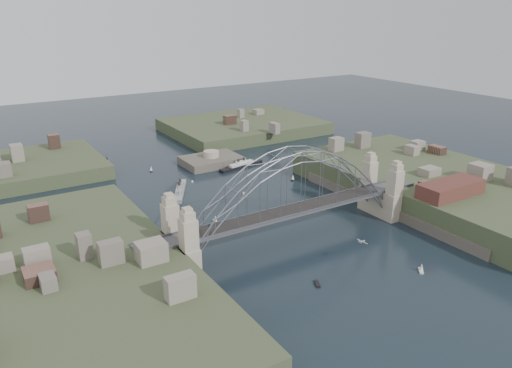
% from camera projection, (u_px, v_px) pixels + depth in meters
% --- Properties ---
extents(ground, '(500.00, 500.00, 0.00)m').
position_uv_depth(ground, '(292.00, 239.00, 127.75)').
color(ground, black).
rests_on(ground, ground).
extents(bridge, '(84.00, 13.80, 24.60)m').
position_uv_depth(bridge, '(293.00, 196.00, 123.58)').
color(bridge, '#4B4A4D').
rests_on(bridge, ground).
extents(shore_west, '(50.50, 90.00, 12.00)m').
position_uv_depth(shore_west, '(64.00, 297.00, 98.48)').
color(shore_west, '#3B452A').
rests_on(shore_west, ground).
extents(shore_east, '(50.50, 90.00, 12.00)m').
position_uv_depth(shore_east, '(437.00, 192.00, 155.69)').
color(shore_east, '#3B452A').
rests_on(shore_east, ground).
extents(headland_nw, '(60.00, 45.00, 9.00)m').
position_uv_depth(headland_nw, '(15.00, 175.00, 175.91)').
color(headland_nw, '#3B452A').
rests_on(headland_nw, ground).
extents(headland_ne, '(70.00, 55.00, 9.50)m').
position_uv_depth(headland_ne, '(243.00, 130.00, 240.18)').
color(headland_ne, '#3B452A').
rests_on(headland_ne, ground).
extents(fort_island, '(22.00, 16.00, 9.40)m').
position_uv_depth(fort_island, '(212.00, 165.00, 189.69)').
color(fort_island, '#4F493F').
rests_on(fort_island, ground).
extents(wharf_shed, '(20.00, 8.00, 4.00)m').
position_uv_depth(wharf_shed, '(451.00, 189.00, 135.15)').
color(wharf_shed, '#592D26').
rests_on(wharf_shed, shore_east).
extents(finger_pier, '(4.00, 22.00, 1.40)m').
position_uv_depth(finger_pier, '(479.00, 242.00, 124.64)').
color(finger_pier, '#4B4A4D').
rests_on(finger_pier, ground).
extents(naval_cruiser_near, '(11.76, 18.76, 5.96)m').
position_uv_depth(naval_cruiser_near, '(180.00, 190.00, 159.79)').
color(naval_cruiser_near, '#9CA3A4').
rests_on(naval_cruiser_near, ground).
extents(naval_cruiser_far, '(4.22, 13.81, 4.62)m').
position_uv_depth(naval_cruiser_far, '(108.00, 165.00, 186.49)').
color(naval_cruiser_far, '#9CA3A4').
rests_on(naval_cruiser_far, ground).
extents(ocean_liner, '(20.14, 6.60, 4.91)m').
position_uv_depth(ocean_liner, '(241.00, 166.00, 185.60)').
color(ocean_liner, black).
rests_on(ocean_liner, ground).
extents(aeroplane, '(1.70, 3.20, 0.46)m').
position_uv_depth(aeroplane, '(362.00, 242.00, 112.53)').
color(aeroplane, '#B3B7BB').
extents(small_boat_a, '(1.62, 2.97, 2.38)m').
position_uv_depth(small_boat_a, '(215.00, 220.00, 137.86)').
color(small_boat_a, silver).
rests_on(small_boat_a, ground).
extents(small_boat_b, '(1.18, 1.71, 1.43)m').
position_uv_depth(small_boat_b, '(244.00, 194.00, 158.69)').
color(small_boat_b, silver).
rests_on(small_boat_b, ground).
extents(small_boat_c, '(2.06, 2.90, 0.45)m').
position_uv_depth(small_boat_c, '(317.00, 284.00, 106.72)').
color(small_boat_c, silver).
rests_on(small_boat_c, ground).
extents(small_boat_d, '(2.52, 2.11, 2.38)m').
position_uv_depth(small_boat_d, '(293.00, 178.00, 171.71)').
color(small_boat_d, silver).
rests_on(small_boat_d, ground).
extents(small_boat_e, '(1.59, 4.09, 0.45)m').
position_uv_depth(small_boat_e, '(105.00, 193.00, 159.69)').
color(small_boat_e, silver).
rests_on(small_boat_e, ground).
extents(small_boat_f, '(1.19, 1.75, 0.45)m').
position_uv_depth(small_boat_f, '(192.00, 182.00, 170.09)').
color(small_boat_f, silver).
rests_on(small_boat_f, ground).
extents(small_boat_g, '(2.39, 2.59, 2.38)m').
position_uv_depth(small_boat_g, '(421.00, 268.00, 111.84)').
color(small_boat_g, silver).
rests_on(small_boat_g, ground).
extents(small_boat_h, '(1.55, 1.88, 2.38)m').
position_uv_depth(small_boat_h, '(151.00, 169.00, 181.05)').
color(small_boat_h, silver).
rests_on(small_boat_h, ground).
extents(small_boat_i, '(2.89, 1.64, 1.43)m').
position_uv_depth(small_boat_i, '(344.00, 193.00, 159.47)').
color(small_boat_i, silver).
rests_on(small_boat_i, ground).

